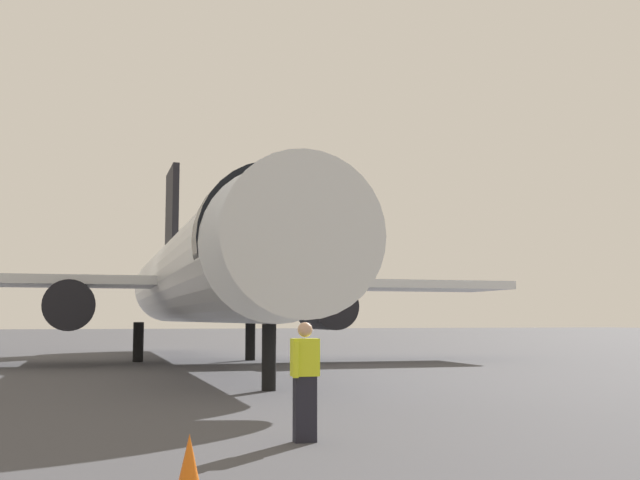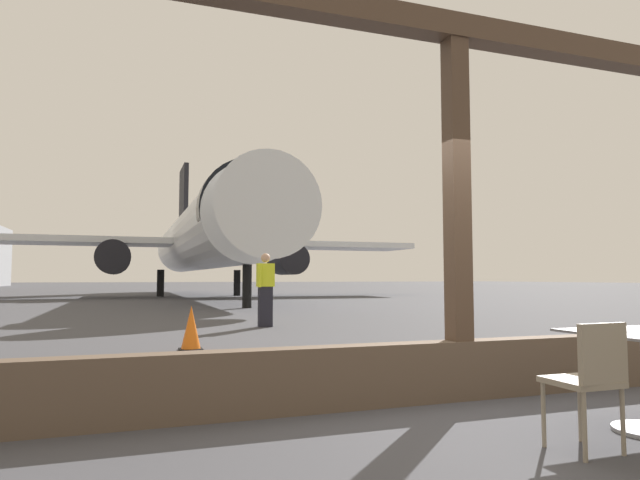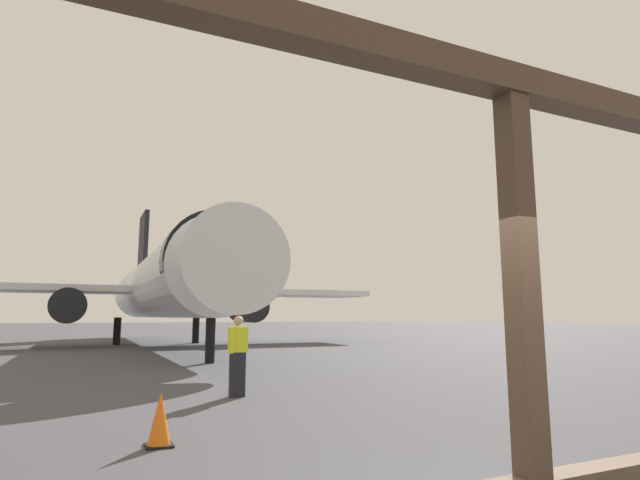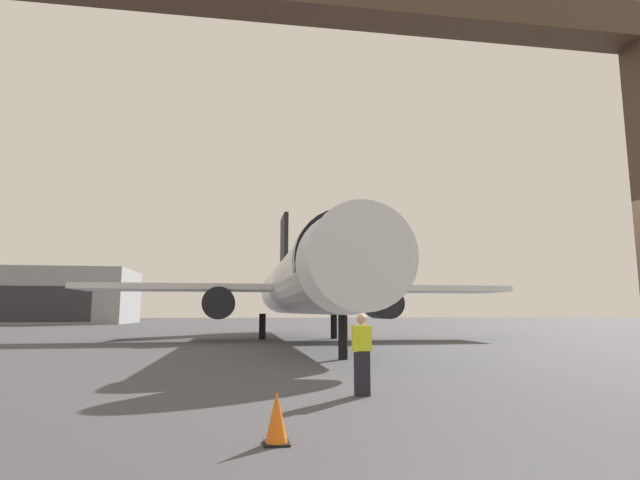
# 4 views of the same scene
# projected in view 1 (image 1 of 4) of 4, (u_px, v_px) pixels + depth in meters

# --- Properties ---
(ground_plane) EXTENTS (220.00, 220.00, 0.00)m
(ground_plane) POSITION_uv_depth(u_px,v_px,m) (149.00, 353.00, 41.80)
(ground_plane) COLOR #424247
(airplane) EXTENTS (27.52, 32.15, 10.53)m
(airplane) POSITION_uv_depth(u_px,v_px,m) (204.00, 275.00, 31.75)
(airplane) COLOR silver
(airplane) RESTS_ON ground
(ground_crew_worker) EXTENTS (0.45, 0.41, 1.74)m
(ground_crew_worker) POSITION_uv_depth(u_px,v_px,m) (305.00, 380.00, 11.50)
(ground_crew_worker) COLOR black
(ground_crew_worker) RESTS_ON ground
(traffic_cone) EXTENTS (0.36, 0.36, 0.71)m
(traffic_cone) POSITION_uv_depth(u_px,v_px,m) (189.00, 474.00, 7.32)
(traffic_cone) COLOR orange
(traffic_cone) RESTS_ON ground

